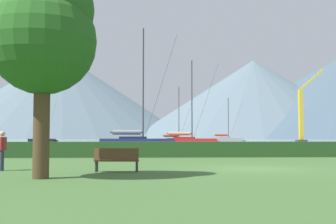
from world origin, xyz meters
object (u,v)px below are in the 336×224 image
at_px(sailboat_slip_0, 176,141).
at_px(dock_crane, 302,120).
at_px(sailboat_slip_4, 188,142).
at_px(sailboat_slip_2, 138,143).
at_px(person_seated_viewer, 2,147).
at_px(park_tree, 46,36).
at_px(sailboat_slip_5, 42,140).
at_px(park_bench_near_path, 117,159).
at_px(sailboat_slip_6, 226,140).

height_order(sailboat_slip_0, dock_crane, dock_crane).
bearing_deg(dock_crane, sailboat_slip_4, -130.36).
relative_size(sailboat_slip_0, sailboat_slip_2, 0.79).
xyz_separation_m(person_seated_viewer, park_tree, (2.56, -3.54, 3.90)).
bearing_deg(sailboat_slip_5, sailboat_slip_0, -42.60).
xyz_separation_m(sailboat_slip_0, dock_crane, (27.84, 14.06, 4.42)).
height_order(sailboat_slip_0, sailboat_slip_5, sailboat_slip_5).
relative_size(sailboat_slip_0, dock_crane, 0.65).
height_order(sailboat_slip_2, sailboat_slip_4, sailboat_slip_2).
bearing_deg(park_tree, dock_crane, 63.87).
height_order(sailboat_slip_4, dock_crane, dock_crane).
relative_size(sailboat_slip_2, sailboat_slip_5, 1.22).
relative_size(sailboat_slip_5, dock_crane, 0.67).
xyz_separation_m(sailboat_slip_5, park_tree, (20.80, -88.02, 4.27)).
distance_m(sailboat_slip_4, sailboat_slip_5, 54.55).
relative_size(sailboat_slip_4, sailboat_slip_5, 1.09).
distance_m(sailboat_slip_0, sailboat_slip_2, 30.58).
height_order(park_bench_near_path, dock_crane, dock_crane).
bearing_deg(person_seated_viewer, park_tree, -62.87).
relative_size(sailboat_slip_6, park_tree, 1.46).
bearing_deg(park_bench_near_path, sailboat_slip_0, 86.63).
xyz_separation_m(sailboat_slip_0, sailboat_slip_2, (-6.28, -29.93, 0.13)).
bearing_deg(sailboat_slip_2, sailboat_slip_5, 108.76).
height_order(sailboat_slip_6, park_bench_near_path, sailboat_slip_6).
bearing_deg(sailboat_slip_4, sailboat_slip_5, 122.91).
relative_size(person_seated_viewer, dock_crane, 0.10).
xyz_separation_m(sailboat_slip_4, sailboat_slip_6, (12.56, 38.94, -0.03)).
xyz_separation_m(sailboat_slip_6, park_tree, (-21.70, -81.36, 4.17)).
bearing_deg(park_tree, sailboat_slip_6, 75.07).
bearing_deg(sailboat_slip_0, sailboat_slip_2, -110.58).
bearing_deg(person_seated_viewer, park_bench_near_path, -19.24).
bearing_deg(sailboat_slip_2, dock_crane, 48.65).
height_order(sailboat_slip_4, person_seated_viewer, sailboat_slip_4).
xyz_separation_m(sailboat_slip_0, person_seated_viewer, (-11.48, -57.32, 0.34)).
distance_m(sailboat_slip_6, park_tree, 84.31).
bearing_deg(park_tree, sailboat_slip_0, 81.66).
height_order(person_seated_viewer, park_tree, park_tree).
bearing_deg(sailboat_slip_6, person_seated_viewer, -109.27).
bearing_deg(park_tree, sailboat_slip_4, 77.84).
bearing_deg(person_seated_viewer, sailboat_slip_6, 63.91).
bearing_deg(park_tree, sailboat_slip_2, 85.12).
distance_m(sailboat_slip_4, sailboat_slip_6, 40.91).
bearing_deg(park_bench_near_path, sailboat_slip_5, 108.27).
bearing_deg(person_seated_viewer, sailboat_slip_5, 93.41).
bearing_deg(sailboat_slip_2, park_tree, -98.44).
distance_m(sailboat_slip_0, sailboat_slip_5, 40.26).
bearing_deg(dock_crane, sailboat_slip_0, -153.20).
height_order(sailboat_slip_2, dock_crane, dock_crane).
distance_m(sailboat_slip_2, sailboat_slip_5, 61.72).
distance_m(sailboat_slip_6, park_bench_near_path, 81.08).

